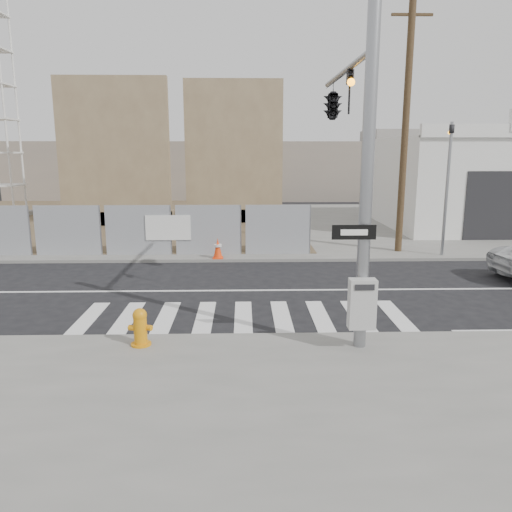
{
  "coord_description": "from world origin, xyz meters",
  "views": [
    {
      "loc": [
        0.02,
        -14.85,
        4.23
      ],
      "look_at": [
        0.36,
        -1.46,
        1.4
      ],
      "focal_mm": 35.0,
      "sensor_mm": 36.0,
      "label": 1
    }
  ],
  "objects_px": {
    "auto_shop": "(493,182)",
    "traffic_cone_c": "(47,245)",
    "signal_pole": "(342,128)",
    "traffic_cone_d": "(218,249)",
    "fire_hydrant": "(140,327)"
  },
  "relations": [
    {
      "from": "signal_pole",
      "to": "traffic_cone_c",
      "type": "xyz_separation_m",
      "value": [
        -10.52,
        7.45,
        -4.31
      ]
    },
    {
      "from": "auto_shop",
      "to": "traffic_cone_d",
      "type": "height_order",
      "value": "auto_shop"
    },
    {
      "from": "traffic_cone_d",
      "to": "auto_shop",
      "type": "bearing_deg",
      "value": 30.27
    },
    {
      "from": "signal_pole",
      "to": "fire_hydrant",
      "type": "height_order",
      "value": "signal_pole"
    },
    {
      "from": "fire_hydrant",
      "to": "traffic_cone_d",
      "type": "xyz_separation_m",
      "value": [
        1.22,
        8.87,
        -0.02
      ]
    },
    {
      "from": "traffic_cone_c",
      "to": "signal_pole",
      "type": "bearing_deg",
      "value": -35.31
    },
    {
      "from": "auto_shop",
      "to": "traffic_cone_c",
      "type": "distance_m",
      "value": 23.38
    },
    {
      "from": "fire_hydrant",
      "to": "traffic_cone_c",
      "type": "bearing_deg",
      "value": 142.32
    },
    {
      "from": "auto_shop",
      "to": "fire_hydrant",
      "type": "relative_size",
      "value": 14.54
    },
    {
      "from": "signal_pole",
      "to": "fire_hydrant",
      "type": "xyz_separation_m",
      "value": [
        -4.7,
        -2.6,
        -4.25
      ]
    },
    {
      "from": "signal_pole",
      "to": "traffic_cone_c",
      "type": "relative_size",
      "value": 9.69
    },
    {
      "from": "signal_pole",
      "to": "traffic_cone_d",
      "type": "height_order",
      "value": "signal_pole"
    },
    {
      "from": "fire_hydrant",
      "to": "traffic_cone_c",
      "type": "xyz_separation_m",
      "value": [
        -5.82,
        10.06,
        -0.06
      ]
    },
    {
      "from": "signal_pole",
      "to": "auto_shop",
      "type": "relative_size",
      "value": 0.58
    },
    {
      "from": "auto_shop",
      "to": "fire_hydrant",
      "type": "xyz_separation_m",
      "value": [
        -16.21,
        -17.61,
        -2.01
      ]
    }
  ]
}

